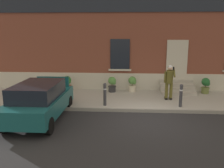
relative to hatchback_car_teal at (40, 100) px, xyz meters
The scene contains 13 objects.
ground_plane 4.34m from the hatchback_car_teal, ahead, with size 80.00×80.00×0.00m, color #232326.
sidewalk 5.27m from the hatchback_car_teal, 35.28° to the left, with size 24.00×3.60×0.15m, color #99968E.
curb_edge 4.47m from the hatchback_car_teal, 15.17° to the left, with size 24.00×0.12×0.15m, color gray.
building_facade 7.56m from the hatchback_car_teal, 52.22° to the left, with size 24.00×1.52×7.50m.
entrance_stoop 7.58m from the hatchback_car_teal, 34.95° to the left, with size 1.85×1.28×0.64m.
hatchback_car_teal is the anchor object (origin of this frame).
bollard_near_person 6.03m from the hatchback_car_teal, 15.04° to the left, with size 0.15×0.15×1.04m.
bollard_far_left 2.89m from the hatchback_car_teal, 32.75° to the left, with size 0.15×0.15×1.04m.
person_on_phone 6.12m from the hatchback_car_teal, 26.12° to the left, with size 0.51×0.51×1.74m.
planter_terracotta 4.20m from the hatchback_car_teal, 89.22° to the left, with size 0.44×0.44×0.86m.
planter_charcoal 4.89m from the hatchback_car_teal, 57.80° to the left, with size 0.44×0.44×0.86m.
planter_cream 5.68m from the hatchback_car_teal, 49.05° to the left, with size 0.44×0.44×0.86m.
planter_olive 8.73m from the hatchback_car_teal, 28.23° to the left, with size 0.44×0.44×0.86m.
Camera 1 is at (-0.81, -9.17, 3.43)m, focal length 38.68 mm.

